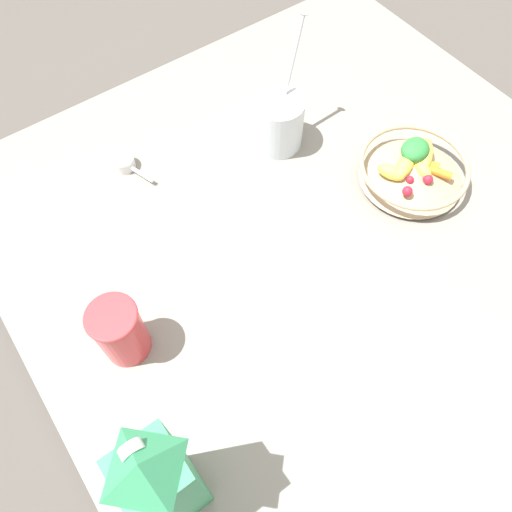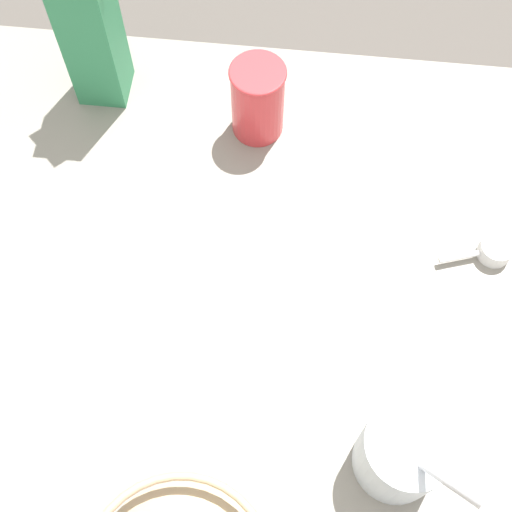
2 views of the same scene
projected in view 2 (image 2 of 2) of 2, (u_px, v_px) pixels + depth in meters
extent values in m
plane|color=#4C4742|center=(225.00, 402.00, 0.94)|extent=(6.00, 6.00, 0.00)
cube|color=gray|center=(224.00, 398.00, 0.92)|extent=(1.13, 1.13, 0.05)
cube|color=#338C59|center=(90.00, 28.00, 0.99)|extent=(0.07, 0.07, 0.26)
cylinder|color=silver|center=(402.00, 453.00, 0.81)|extent=(0.10, 0.10, 0.11)
cylinder|color=white|center=(409.00, 446.00, 0.77)|extent=(0.09, 0.09, 0.02)
cylinder|color=silver|center=(439.00, 477.00, 0.71)|extent=(0.09, 0.05, 0.19)
ellipsoid|color=silver|center=(488.00, 510.00, 0.61)|extent=(0.02, 0.02, 0.01)
cylinder|color=#DB383D|center=(261.00, 101.00, 1.02)|extent=(0.08, 0.08, 0.13)
torus|color=#DB383D|center=(261.00, 73.00, 0.96)|extent=(0.08, 0.08, 0.01)
cylinder|color=white|center=(496.00, 250.00, 0.97)|extent=(0.05, 0.05, 0.03)
cylinder|color=white|center=(459.00, 257.00, 0.97)|extent=(0.03, 0.06, 0.01)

